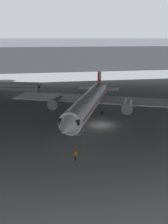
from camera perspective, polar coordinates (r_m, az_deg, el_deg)
ground_plane at (r=52.62m, az=3.91°, el=-2.95°), size 110.00×110.00×0.00m
hangar_structure at (r=63.05m, az=0.88°, el=15.40°), size 121.00×99.00×16.95m
airplane_main at (r=56.68m, az=1.13°, el=2.30°), size 37.69×37.68×12.27m
boarding_stairs at (r=47.49m, az=-2.36°, el=-4.14°), size 4.56×3.02×4.83m
crew_worker_near_nose at (r=37.54m, az=-1.95°, el=-9.49°), size 0.44×0.40×1.76m
crew_worker_by_stairs at (r=49.68m, az=-1.82°, el=-3.00°), size 0.32×0.53×1.60m
airplane_distant at (r=80.62m, az=-18.39°, el=5.36°), size 29.84×29.45×9.77m
traffic_cone_orange at (r=40.57m, az=0.37°, el=-8.53°), size 0.36×0.36×0.60m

